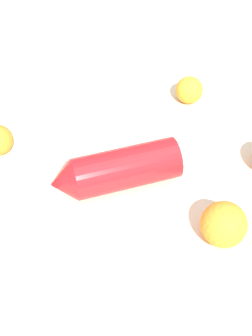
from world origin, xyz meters
TOP-DOWN VIEW (x-y plane):
  - ground_plane at (0.00, 0.00)m, footprint 2.40×2.40m
  - water_bottle at (-0.03, -0.01)m, footprint 0.27×0.14m
  - orange_0 at (-0.21, 0.12)m, footprint 0.08×0.08m
  - orange_2 at (-0.20, -0.25)m, footprint 0.06×0.06m

SIDE VIEW (x-z plane):
  - ground_plane at x=0.00m, z-range 0.00..0.00m
  - orange_2 at x=-0.20m, z-range 0.00..0.06m
  - water_bottle at x=-0.03m, z-range 0.00..0.08m
  - orange_0 at x=-0.21m, z-range 0.00..0.08m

